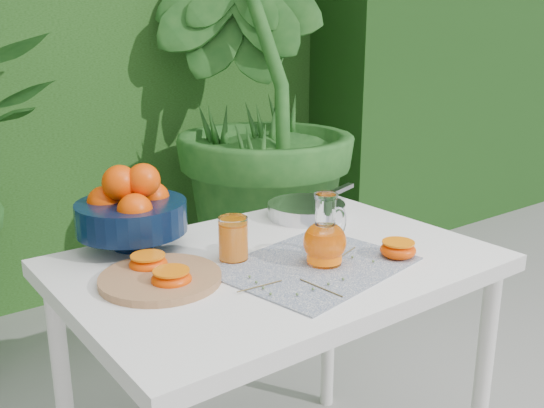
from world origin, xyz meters
TOP-DOWN VIEW (x-y plane):
  - hedge_backdrop at (0.06, 2.06)m, footprint 8.00×1.65m
  - potted_plant_right at (0.85, 1.14)m, footprint 2.26×2.26m
  - white_table at (0.07, -0.10)m, footprint 1.00×0.70m
  - placemat at (0.11, -0.19)m, footprint 0.48×0.40m
  - cutting_board at (-0.22, -0.07)m, footprint 0.33×0.33m
  - fruit_bowl at (-0.17, 0.18)m, footprint 0.34×0.34m
  - juice_pitcher at (0.14, -0.20)m, footprint 0.15×0.13m
  - juice_tumbler at (-0.02, -0.05)m, footprint 0.08×0.08m
  - saute_pan at (0.35, 0.11)m, footprint 0.42×0.29m
  - orange_halves at (-0.04, -0.13)m, footprint 0.62×0.38m
  - thyme_sprigs at (0.06, -0.24)m, footprint 0.39×0.25m

SIDE VIEW (x-z plane):
  - white_table at x=0.07m, z-range 0.29..1.04m
  - placemat at x=0.11m, z-range 0.75..0.75m
  - thyme_sprigs at x=0.06m, z-range 0.75..0.76m
  - cutting_board at x=-0.22m, z-range 0.75..0.77m
  - orange_halves at x=-0.04m, z-range 0.75..0.79m
  - saute_pan at x=0.35m, z-range 0.75..0.79m
  - juice_tumbler at x=-0.02m, z-range 0.75..0.85m
  - juice_pitcher at x=0.14m, z-range 0.73..0.90m
  - fruit_bowl at x=-0.17m, z-range 0.74..0.96m
  - potted_plant_right at x=0.85m, z-range 0.00..1.87m
  - hedge_backdrop at x=0.06m, z-range -0.06..2.44m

